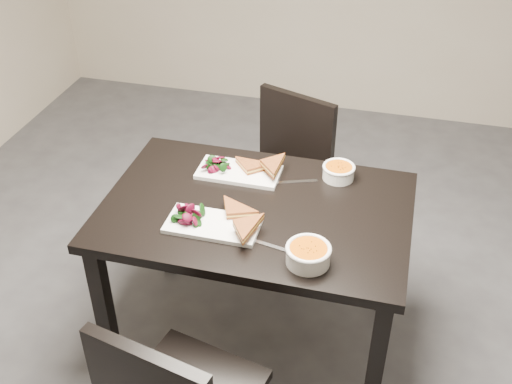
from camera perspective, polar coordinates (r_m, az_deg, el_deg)
ground at (r=2.82m, az=7.15°, el=-16.57°), size 5.00×5.00×0.00m
table at (r=2.51m, az=0.00°, el=-3.16°), size 1.20×0.80×0.75m
chair_far at (r=3.16m, az=2.53°, el=2.10°), size 0.54×0.54×0.85m
plate_near at (r=2.35m, az=-3.95°, el=-3.00°), size 0.35×0.17×0.02m
sandwich_near at (r=2.32m, az=-2.34°, el=-2.31°), size 0.21×0.19×0.06m
salad_near at (r=2.35m, az=-6.30°, el=-1.98°), size 0.11×0.10×0.05m
soup_bowl_near at (r=2.17m, az=4.78°, el=-5.62°), size 0.16×0.16×0.07m
cutlery_near at (r=2.25m, az=1.70°, el=-5.02°), size 0.18×0.05×0.00m
plate_far at (r=2.63m, az=-1.57°, el=1.81°), size 0.35×0.17×0.02m
sandwich_far at (r=2.58m, az=-0.29°, el=2.12°), size 0.22×0.21×0.06m
salad_far at (r=2.64m, az=-3.67°, el=2.70°), size 0.11×0.10×0.05m
soup_bowl_far at (r=2.61m, az=7.53°, el=1.90°), size 0.14×0.14×0.06m
cutlery_far at (r=2.59m, az=3.67°, el=0.94°), size 0.17×0.08×0.00m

